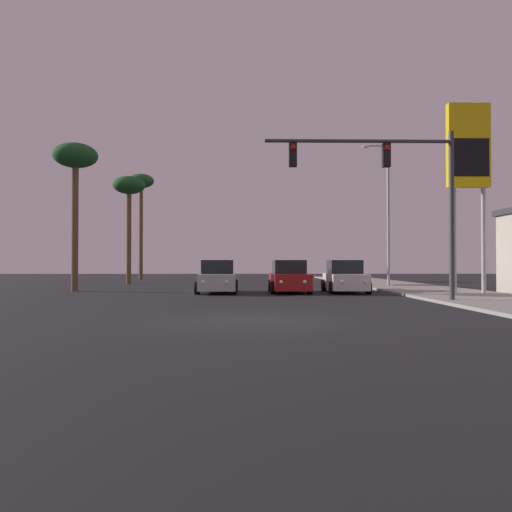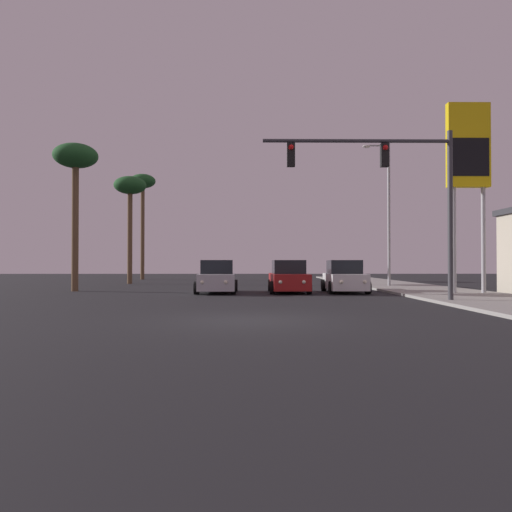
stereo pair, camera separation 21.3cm
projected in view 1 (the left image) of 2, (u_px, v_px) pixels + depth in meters
name	position (u px, v px, depth m)	size (l,w,h in m)	color
ground_plane	(255.00, 320.00, 13.19)	(120.00, 120.00, 0.00)	black
sidewalk_right	(454.00, 294.00, 23.36)	(5.00, 60.00, 0.12)	gray
car_silver	(217.00, 278.00, 25.58)	(2.04, 4.34, 1.68)	#B7B7BC
car_white	(345.00, 278.00, 25.94)	(2.04, 4.34, 1.68)	silver
car_red	(289.00, 278.00, 25.78)	(2.04, 4.33, 1.68)	maroon
traffic_light_mast	(398.00, 180.00, 19.17)	(7.31, 0.36, 6.50)	#38383D
street_lamp	(386.00, 206.00, 31.52)	(1.74, 0.24, 9.00)	#99999E
gas_station_sign	(468.00, 156.00, 23.69)	(2.00, 0.42, 9.00)	#99999E
palm_tree_mid	(129.00, 191.00, 37.12)	(2.40, 2.40, 8.02)	brown
palm_tree_far	(141.00, 188.00, 47.13)	(2.40, 2.40, 9.99)	brown
palm_tree_near	(75.00, 163.00, 27.12)	(2.40, 2.40, 8.06)	brown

